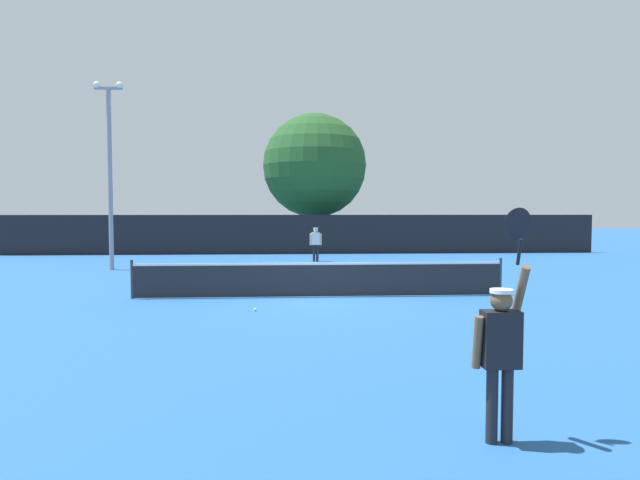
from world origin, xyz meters
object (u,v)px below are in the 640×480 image
(tennis_ball, at_px, (255,310))
(parked_car_near, at_px, (186,235))
(parked_car_far, at_px, (383,233))
(player_receiving, at_px, (316,241))
(parked_car_mid, at_px, (319,234))
(large_tree, at_px, (315,166))
(light_pole, at_px, (110,163))
(player_serving, at_px, (501,341))

(tennis_ball, relative_size, parked_car_near, 0.02)
(parked_car_near, height_order, parked_car_far, same)
(player_receiving, bearing_deg, parked_car_mid, -94.20)
(tennis_ball, bearing_deg, large_tree, 83.14)
(parked_car_mid, bearing_deg, light_pole, -113.70)
(large_tree, distance_m, parked_car_mid, 6.50)
(light_pole, relative_size, parked_car_far, 1.73)
(tennis_ball, xyz_separation_m, large_tree, (2.55, 21.18, 5.21))
(parked_car_near, xyz_separation_m, parked_car_far, (13.92, 2.06, 0.00))
(parked_car_near, distance_m, parked_car_far, 14.07)
(large_tree, relative_size, parked_car_mid, 1.93)
(light_pole, bearing_deg, parked_car_far, 49.72)
(large_tree, height_order, parked_car_near, large_tree)
(player_serving, xyz_separation_m, player_receiving, (-0.79, 20.44, -0.07))
(parked_car_mid, bearing_deg, parked_car_near, -164.40)
(light_pole, relative_size, parked_car_mid, 1.73)
(tennis_ball, height_order, parked_car_far, parked_car_far)
(light_pole, height_order, large_tree, large_tree)
(tennis_ball, xyz_separation_m, parked_car_far, (7.87, 26.49, 0.74))
(parked_car_near, bearing_deg, player_receiving, -60.97)
(large_tree, distance_m, parked_car_near, 10.22)
(light_pole, height_order, parked_car_mid, light_pole)
(light_pole, height_order, parked_car_near, light_pole)
(large_tree, relative_size, parked_car_near, 1.94)
(tennis_ball, bearing_deg, parked_car_near, 103.90)
(player_serving, relative_size, light_pole, 0.32)
(player_receiving, height_order, large_tree, large_tree)
(player_serving, height_order, light_pole, light_pole)
(large_tree, bearing_deg, player_receiving, -92.71)
(tennis_ball, distance_m, parked_car_near, 25.18)
(light_pole, bearing_deg, player_receiving, 20.36)
(light_pole, xyz_separation_m, parked_car_mid, (9.50, 16.20, -3.59))
(player_serving, height_order, tennis_ball, player_serving)
(player_serving, height_order, parked_car_mid, player_serving)
(large_tree, height_order, parked_car_far, large_tree)
(player_receiving, xyz_separation_m, parked_car_mid, (0.96, 13.03, -0.21))
(player_serving, height_order, large_tree, large_tree)
(player_receiving, relative_size, light_pole, 0.21)
(parked_car_near, bearing_deg, large_tree, -26.95)
(player_serving, bearing_deg, light_pole, 118.39)
(light_pole, xyz_separation_m, parked_car_far, (14.26, 16.83, -3.59))
(player_serving, xyz_separation_m, light_pole, (-9.33, 17.27, 3.31))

